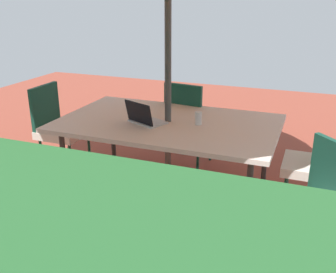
{
  "coord_description": "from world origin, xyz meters",
  "views": [
    {
      "loc": [
        -1.25,
        3.24,
        1.88
      ],
      "look_at": [
        0.0,
        0.0,
        0.61
      ],
      "focal_mm": 41.88,
      "sensor_mm": 36.0,
      "label": 1
    }
  ],
  "objects_px": {
    "dining_table": "(168,126)",
    "chair_south": "(188,119)",
    "chair_west": "(319,161)",
    "cup": "(198,118)",
    "chair_east": "(59,126)",
    "laptop": "(145,118)",
    "chair_northwest": "(314,206)"
  },
  "relations": [
    {
      "from": "chair_northwest",
      "to": "laptop",
      "type": "bearing_deg",
      "value": -154.85
    },
    {
      "from": "chair_west",
      "to": "chair_northwest",
      "type": "bearing_deg",
      "value": -2.78
    },
    {
      "from": "dining_table",
      "to": "chair_northwest",
      "type": "height_order",
      "value": "chair_northwest"
    },
    {
      "from": "cup",
      "to": "chair_south",
      "type": "bearing_deg",
      "value": -65.69
    },
    {
      "from": "chair_west",
      "to": "chair_northwest",
      "type": "height_order",
      "value": "same"
    },
    {
      "from": "dining_table",
      "to": "chair_south",
      "type": "height_order",
      "value": "chair_south"
    },
    {
      "from": "chair_south",
      "to": "chair_east",
      "type": "bearing_deg",
      "value": 38.05
    },
    {
      "from": "dining_table",
      "to": "laptop",
      "type": "bearing_deg",
      "value": 38.05
    },
    {
      "from": "dining_table",
      "to": "laptop",
      "type": "relative_size",
      "value": 5.18
    },
    {
      "from": "chair_south",
      "to": "laptop",
      "type": "height_order",
      "value": "chair_south"
    },
    {
      "from": "chair_west",
      "to": "cup",
      "type": "distance_m",
      "value": 1.09
    },
    {
      "from": "chair_east",
      "to": "chair_south",
      "type": "relative_size",
      "value": 1.0
    },
    {
      "from": "dining_table",
      "to": "chair_northwest",
      "type": "xyz_separation_m",
      "value": [
        -1.33,
        0.76,
        -0.16
      ]
    },
    {
      "from": "dining_table",
      "to": "chair_west",
      "type": "relative_size",
      "value": 2.06
    },
    {
      "from": "chair_south",
      "to": "cup",
      "type": "distance_m",
      "value": 0.86
    },
    {
      "from": "chair_west",
      "to": "dining_table",
      "type": "bearing_deg",
      "value": -89.32
    },
    {
      "from": "chair_west",
      "to": "laptop",
      "type": "height_order",
      "value": "chair_west"
    },
    {
      "from": "laptop",
      "to": "dining_table",
      "type": "bearing_deg",
      "value": -119.33
    },
    {
      "from": "chair_east",
      "to": "chair_south",
      "type": "height_order",
      "value": "same"
    },
    {
      "from": "dining_table",
      "to": "chair_east",
      "type": "distance_m",
      "value": 1.28
    },
    {
      "from": "chair_south",
      "to": "chair_northwest",
      "type": "xyz_separation_m",
      "value": [
        -1.38,
        1.51,
        0.0
      ]
    },
    {
      "from": "chair_south",
      "to": "dining_table",
      "type": "bearing_deg",
      "value": 101.06
    },
    {
      "from": "dining_table",
      "to": "cup",
      "type": "relative_size",
      "value": 16.88
    },
    {
      "from": "dining_table",
      "to": "chair_west",
      "type": "height_order",
      "value": "chair_west"
    },
    {
      "from": "dining_table",
      "to": "laptop",
      "type": "height_order",
      "value": "laptop"
    },
    {
      "from": "chair_west",
      "to": "chair_south",
      "type": "xyz_separation_m",
      "value": [
        1.4,
        -0.7,
        0.0
      ]
    },
    {
      "from": "chair_east",
      "to": "chair_west",
      "type": "xyz_separation_m",
      "value": [
        -2.62,
        -0.02,
        0.0
      ]
    },
    {
      "from": "dining_table",
      "to": "cup",
      "type": "height_order",
      "value": "cup"
    },
    {
      "from": "chair_south",
      "to": "cup",
      "type": "xyz_separation_m",
      "value": [
        -0.34,
        0.74,
        0.27
      ]
    },
    {
      "from": "dining_table",
      "to": "chair_south",
      "type": "relative_size",
      "value": 2.06
    },
    {
      "from": "chair_northwest",
      "to": "cup",
      "type": "distance_m",
      "value": 1.32
    },
    {
      "from": "dining_table",
      "to": "chair_east",
      "type": "bearing_deg",
      "value": -1.55
    }
  ]
}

